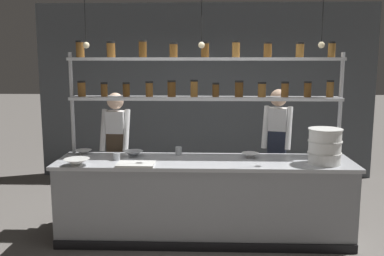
{
  "coord_description": "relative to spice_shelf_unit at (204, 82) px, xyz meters",
  "views": [
    {
      "loc": [
        0.03,
        -4.69,
        2.05
      ],
      "look_at": [
        -0.15,
        0.2,
        1.25
      ],
      "focal_mm": 40.0,
      "sensor_mm": 36.0,
      "label": 1
    }
  ],
  "objects": [
    {
      "name": "prep_bowl_near_right",
      "position": [
        0.54,
        -0.19,
        -0.84
      ],
      "size": [
        0.2,
        0.2,
        0.06
      ],
      "color": "white",
      "rests_on": "prep_counter"
    },
    {
      "name": "chef_center",
      "position": [
        0.93,
        0.31,
        -0.82
      ],
      "size": [
        0.41,
        0.34,
        1.68
      ],
      "rotation": [
        0.0,
        0.0,
        -0.28
      ],
      "color": "black",
      "rests_on": "ground_plane"
    },
    {
      "name": "pendant_light_row",
      "position": [
        -0.02,
        -0.33,
        0.45
      ],
      "size": [
        2.61,
        0.07,
        0.76
      ],
      "color": "black"
    },
    {
      "name": "prep_bowl_center_back",
      "position": [
        -1.43,
        -0.08,
        -0.84
      ],
      "size": [
        0.2,
        0.2,
        0.05
      ],
      "color": "white",
      "rests_on": "prep_counter"
    },
    {
      "name": "ground_plane",
      "position": [
        0.01,
        -0.33,
        -1.78
      ],
      "size": [
        40.0,
        40.0,
        0.0
      ],
      "primitive_type": "plane",
      "color": "slate"
    },
    {
      "name": "prep_bowl_near_left",
      "position": [
        -0.82,
        -0.17,
        -0.83
      ],
      "size": [
        0.23,
        0.23,
        0.06
      ],
      "color": "#B2B7BC",
      "rests_on": "prep_counter"
    },
    {
      "name": "serving_cup_front",
      "position": [
        -0.3,
        -0.08,
        -0.81
      ],
      "size": [
        0.07,
        0.07,
        0.1
      ],
      "color": "#B2B7BC",
      "rests_on": "prep_counter"
    },
    {
      "name": "spice_shelf_unit",
      "position": [
        0.0,
        0.0,
        0.0
      ],
      "size": [
        3.21,
        0.28,
        2.26
      ],
      "color": "#B7BABF",
      "rests_on": "ground_plane"
    },
    {
      "name": "serving_cup_by_board",
      "position": [
        -0.98,
        -0.36,
        -0.82
      ],
      "size": [
        0.08,
        0.08,
        0.08
      ],
      "color": "#B2B7BC",
      "rests_on": "prep_counter"
    },
    {
      "name": "prep_bowl_center_front",
      "position": [
        -1.35,
        -0.63,
        -0.83
      ],
      "size": [
        0.28,
        0.28,
        0.08
      ],
      "color": "silver",
      "rests_on": "prep_counter"
    },
    {
      "name": "prep_counter",
      "position": [
        0.01,
        -0.33,
        -1.32
      ],
      "size": [
        3.33,
        0.76,
        0.92
      ],
      "color": "gray",
      "rests_on": "ground_plane"
    },
    {
      "name": "chef_left",
      "position": [
        -1.1,
        0.23,
        -0.85
      ],
      "size": [
        0.37,
        0.29,
        1.63
      ],
      "rotation": [
        0.0,
        0.0,
        -0.03
      ],
      "color": "black",
      "rests_on": "ground_plane"
    },
    {
      "name": "container_stack",
      "position": [
        1.31,
        -0.46,
        -0.67
      ],
      "size": [
        0.36,
        0.36,
        0.39
      ],
      "color": "white",
      "rests_on": "prep_counter"
    },
    {
      "name": "back_wall",
      "position": [
        0.01,
        2.33,
        -0.3
      ],
      "size": [
        5.73,
        0.12,
        2.97
      ],
      "primitive_type": "cube",
      "color": "#4C5156",
      "rests_on": "ground_plane"
    },
    {
      "name": "cutting_board",
      "position": [
        -0.72,
        -0.59,
        -0.85
      ],
      "size": [
        0.4,
        0.26,
        0.02
      ],
      "color": "silver",
      "rests_on": "prep_counter"
    }
  ]
}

